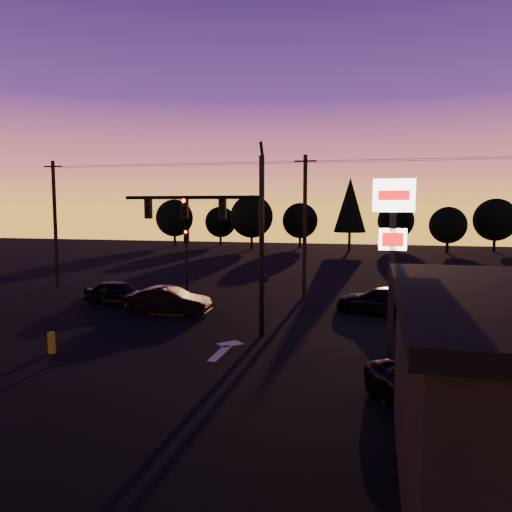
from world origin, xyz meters
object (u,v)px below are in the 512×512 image
Objects in this scene: pylon_sign at (393,231)px; bollard at (51,343)px; car_left at (119,293)px; traffic_signal_mast at (227,226)px; car_mid at (169,301)px; suv_parked at (431,392)px; secondary_signal at (187,254)px; car_right at (381,301)px.

bollard is (-13.01, -2.04, -4.49)m from pylon_sign.
traffic_signal_mast is at bearing -113.19° from car_left.
car_left is at bearing 103.49° from bollard.
traffic_signal_mast is 2.04× the size of car_left.
suv_parked is at bearing -132.92° from car_mid.
car_left is (-3.26, -2.62, -2.15)m from secondary_signal.
bollard is 16.44m from car_right.
car_left is 0.94× the size of car_mid.
secondary_signal is 12.08m from car_right.
pylon_sign is 13.36m from car_mid.
car_right reaches higher than car_mid.
pylon_sign is at bearing 78.39° from suv_parked.
traffic_signal_mast is at bearing -129.70° from car_mid.
car_left is at bearing 64.22° from car_mid.
car_right is (12.78, 10.33, 0.32)m from bollard.
traffic_signal_mast reaches higher than car_left.
pylon_sign is at bearing 25.39° from car_right.
bollard is (-5.91, -4.53, -4.51)m from traffic_signal_mast.
pylon_sign is (7.10, -2.49, -0.02)m from traffic_signal_mast.
suv_parked is (16.25, -12.10, -0.04)m from car_left.
pylon_sign is 6.43m from suv_parked.
suv_parked is at bearing -41.80° from traffic_signal_mast.
pylon_sign is 8.03× the size of bollard.
bollard is at bearing 145.70° from suv_parked.
car_mid is 0.88× the size of car_right.
car_left is 15.06m from car_right.
traffic_signal_mast is 1.67× the size of car_right.
traffic_signal_mast reaches higher than suv_parked.
car_left is at bearing -141.22° from secondary_signal.
car_right is (6.87, 5.80, -4.19)m from traffic_signal_mast.
bollard is 0.17× the size of car_right.
pylon_sign is at bearing -39.77° from secondary_signal.
pylon_sign is 13.91m from bollard.
car_left is at bearing -62.66° from car_right.
car_right is (11.11, 2.60, 0.00)m from car_mid.
traffic_signal_mast reaches higher than car_mid.
pylon_sign is 9.29m from car_right.
suv_parked is at bearing -78.22° from pylon_sign.
bollard is 0.19× the size of car_mid.
traffic_signal_mast is 10.14× the size of bollard.
secondary_signal is at bearing 6.06° from car_mid.
car_left is at bearing 154.24° from pylon_sign.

